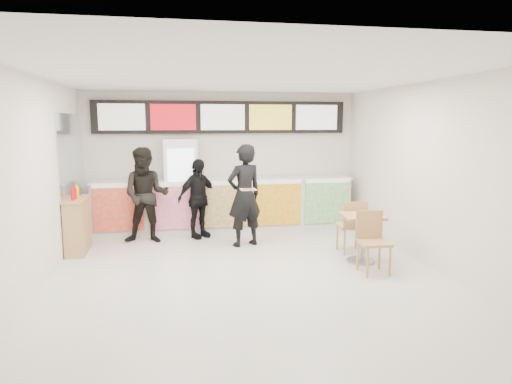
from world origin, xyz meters
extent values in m
plane|color=beige|center=(0.00, 0.00, 0.00)|extent=(7.00, 7.00, 0.00)
plane|color=white|center=(0.00, 0.00, 3.00)|extent=(7.00, 7.00, 0.00)
plane|color=silver|center=(0.00, 3.50, 1.50)|extent=(6.00, 0.00, 6.00)
plane|color=silver|center=(-3.00, 0.00, 1.50)|extent=(0.00, 7.00, 7.00)
plane|color=silver|center=(3.00, 0.00, 1.50)|extent=(0.00, 7.00, 7.00)
cube|color=silver|center=(0.00, 3.10, 0.55)|extent=(5.50, 0.70, 1.10)
cube|color=silver|center=(0.00, 3.10, 1.12)|extent=(5.56, 0.76, 0.04)
cube|color=red|center=(-2.20, 2.72, 0.61)|extent=(0.99, 0.02, 0.90)
cube|color=#DE3199|center=(-1.10, 2.72, 0.61)|extent=(0.99, 0.02, 0.90)
cube|color=brown|center=(0.00, 2.72, 0.61)|extent=(0.99, 0.02, 0.90)
cube|color=yellow|center=(1.10, 2.72, 0.61)|extent=(0.99, 0.02, 0.90)
cube|color=#24902A|center=(2.20, 2.72, 0.61)|extent=(0.99, 0.02, 0.90)
cube|color=black|center=(0.00, 3.42, 2.45)|extent=(5.50, 0.12, 0.70)
cube|color=silver|center=(-2.12, 3.35, 2.45)|extent=(0.95, 0.02, 0.55)
cube|color=red|center=(-1.06, 3.35, 2.45)|extent=(0.95, 0.02, 0.55)
cube|color=white|center=(0.00, 3.35, 2.45)|extent=(0.95, 0.02, 0.55)
cube|color=yellow|center=(1.06, 3.35, 2.45)|extent=(0.95, 0.02, 0.55)
cube|color=white|center=(2.12, 3.35, 2.45)|extent=(0.95, 0.02, 0.55)
cube|color=white|center=(-0.93, 3.12, 1.00)|extent=(0.70, 0.65, 2.00)
cube|color=white|center=(-0.93, 2.78, 1.05)|extent=(0.54, 0.02, 1.50)
cylinder|color=#198E30|center=(-1.14, 2.82, 0.45)|extent=(0.07, 0.07, 0.22)
cylinder|color=#DA4612|center=(-1.00, 2.82, 0.45)|extent=(0.07, 0.07, 0.22)
cylinder|color=red|center=(-0.86, 2.82, 0.45)|extent=(0.07, 0.07, 0.22)
cylinder|color=blue|center=(-0.72, 2.82, 0.45)|extent=(0.07, 0.07, 0.22)
cylinder|color=#DA4612|center=(-1.14, 2.82, 0.83)|extent=(0.07, 0.07, 0.22)
cylinder|color=red|center=(-1.00, 2.82, 0.83)|extent=(0.07, 0.07, 0.22)
cylinder|color=blue|center=(-0.86, 2.82, 0.83)|extent=(0.07, 0.07, 0.22)
cylinder|color=#198E30|center=(-0.72, 2.82, 0.83)|extent=(0.07, 0.07, 0.22)
cylinder|color=red|center=(-1.14, 2.82, 1.21)|extent=(0.07, 0.07, 0.22)
cylinder|color=blue|center=(-1.00, 2.82, 1.21)|extent=(0.07, 0.07, 0.22)
cylinder|color=#198E30|center=(-0.86, 2.82, 1.21)|extent=(0.07, 0.07, 0.22)
cylinder|color=#DA4612|center=(-0.72, 2.82, 1.21)|extent=(0.07, 0.07, 0.22)
cylinder|color=blue|center=(-1.14, 2.82, 1.59)|extent=(0.07, 0.07, 0.22)
cylinder|color=#198E30|center=(-1.00, 2.82, 1.59)|extent=(0.07, 0.07, 0.22)
cylinder|color=#DA4612|center=(-0.86, 2.82, 1.59)|extent=(0.07, 0.07, 0.22)
cylinder|color=red|center=(-0.72, 2.82, 1.59)|extent=(0.07, 0.07, 0.22)
cube|color=#B2B7BF|center=(-2.99, 2.45, 1.75)|extent=(0.01, 2.00, 1.50)
imported|color=black|center=(0.22, 1.77, 0.97)|extent=(0.83, 0.69, 1.94)
imported|color=black|center=(-1.62, 2.36, 0.93)|extent=(0.99, 0.82, 1.87)
imported|color=black|center=(-0.62, 2.55, 0.81)|extent=(1.01, 0.85, 1.62)
cube|color=beige|center=(0.22, 1.32, 1.15)|extent=(0.28, 0.28, 0.01)
cone|color=#CC7233|center=(0.22, 1.32, 1.16)|extent=(0.36, 0.36, 0.02)
cube|color=tan|center=(2.00, 0.39, 0.79)|extent=(0.70, 0.70, 0.04)
cylinder|color=gray|center=(2.00, 0.39, 0.39)|extent=(0.09, 0.09, 0.78)
cylinder|color=gray|center=(2.00, 0.39, 0.02)|extent=(0.48, 0.48, 0.03)
cube|color=tan|center=(1.95, -0.20, 0.49)|extent=(0.49, 0.49, 0.04)
cube|color=tan|center=(1.95, 0.00, 0.74)|extent=(0.43, 0.07, 0.45)
cube|color=tan|center=(2.04, 0.98, 0.49)|extent=(0.49, 0.49, 0.04)
cube|color=tan|center=(2.04, 0.78, 0.74)|extent=(0.43, 0.07, 0.45)
cube|color=tan|center=(-2.82, 1.84, 0.48)|extent=(0.32, 0.85, 0.95)
cube|color=tan|center=(-2.82, 1.84, 0.98)|extent=(0.36, 0.89, 0.04)
cylinder|color=red|center=(-2.82, 1.61, 1.09)|extent=(0.06, 0.06, 0.19)
cylinder|color=red|center=(-2.82, 1.79, 1.09)|extent=(0.06, 0.06, 0.19)
cylinder|color=yellow|center=(-2.82, 1.97, 1.09)|extent=(0.06, 0.06, 0.19)
cylinder|color=brown|center=(-2.82, 2.14, 1.09)|extent=(0.06, 0.06, 0.19)
camera|label=1|loc=(-1.09, -6.63, 2.33)|focal=32.00mm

